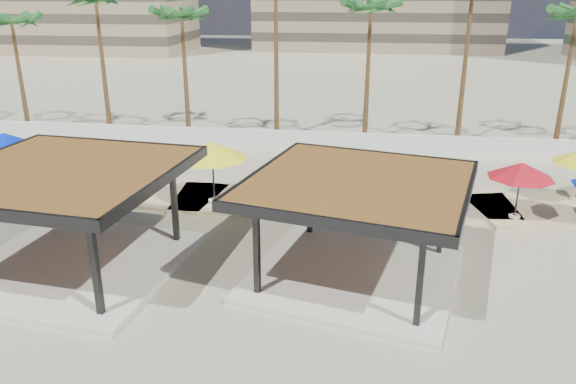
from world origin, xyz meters
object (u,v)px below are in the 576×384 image
lounger_c (423,190)px  lounger_b (353,199)px  umbrella_c (521,170)px  pavilion_central (357,219)px  umbrella_a (4,140)px  pavilion_west (68,210)px  lounger_a (39,188)px

lounger_c → lounger_b: bearing=127.7°
umbrella_c → lounger_b: bearing=173.1°
pavilion_central → umbrella_a: 19.18m
pavilion_central → lounger_b: (-0.24, 6.83, -1.84)m
pavilion_central → lounger_b: bearing=105.5°
pavilion_west → pavilion_central: bearing=10.9°
umbrella_c → pavilion_west: bearing=-158.3°
umbrella_c → lounger_a: (-22.66, 0.26, -2.00)m
lounger_a → lounger_c: 19.04m
pavilion_west → umbrella_c: bearing=28.0°
umbrella_c → lounger_b: (-7.11, 0.86, -2.01)m
pavilion_west → umbrella_a: 10.99m
pavilion_central → pavilion_west: pavilion_west is taller
pavilion_west → umbrella_a: bearing=140.1°
pavilion_west → lounger_a: size_ratio=4.04×
umbrella_a → lounger_b: 17.71m
umbrella_a → pavilion_central: bearing=-21.7°
pavilion_west → lounger_b: size_ratio=4.24×
pavilion_west → lounger_b: (9.97, 7.66, -1.97)m
umbrella_a → lounger_b: (17.58, -0.27, -2.14)m
umbrella_a → lounger_c: size_ratio=1.39×
umbrella_c → umbrella_a: bearing=177.4°
lounger_c → pavilion_central: bearing=171.1°
pavilion_west → lounger_c: size_ratio=3.77×
umbrella_c → lounger_c: size_ratio=1.60×
lounger_b → umbrella_c: bearing=-67.8°
umbrella_a → umbrella_c: umbrella_a is taller
lounger_a → pavilion_west: bearing=-154.3°
lounger_a → lounger_b: lounger_a is taller
pavilion_west → umbrella_a: pavilion_west is taller
umbrella_a → lounger_b: bearing=-0.9°
umbrella_a → lounger_a: (2.03, -0.88, -2.14)m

